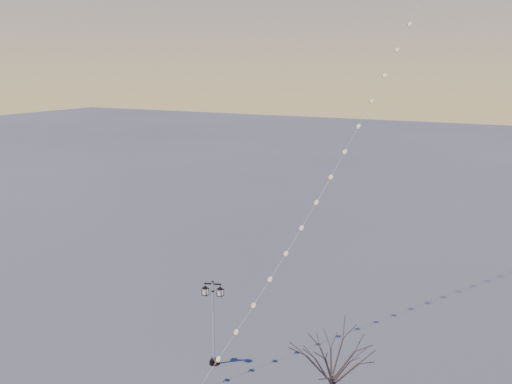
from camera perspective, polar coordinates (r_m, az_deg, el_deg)
The scene contains 2 objects.
street_lamp at distance 29.76m, azimuth -4.60°, elevation -13.39°, with size 1.21×0.70×4.94m.
bare_tree at distance 25.44m, azimuth 8.16°, elevation -17.65°, with size 2.64×2.64×4.38m.
Camera 1 is at (14.53, -18.63, 16.01)m, focal length 37.26 mm.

